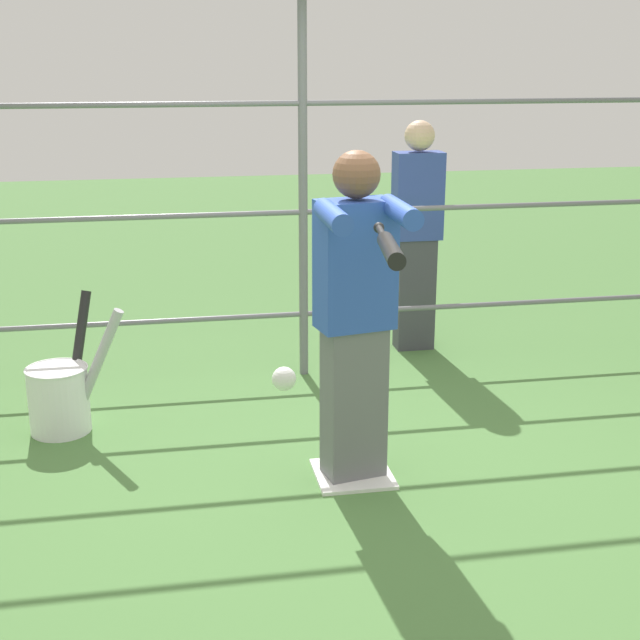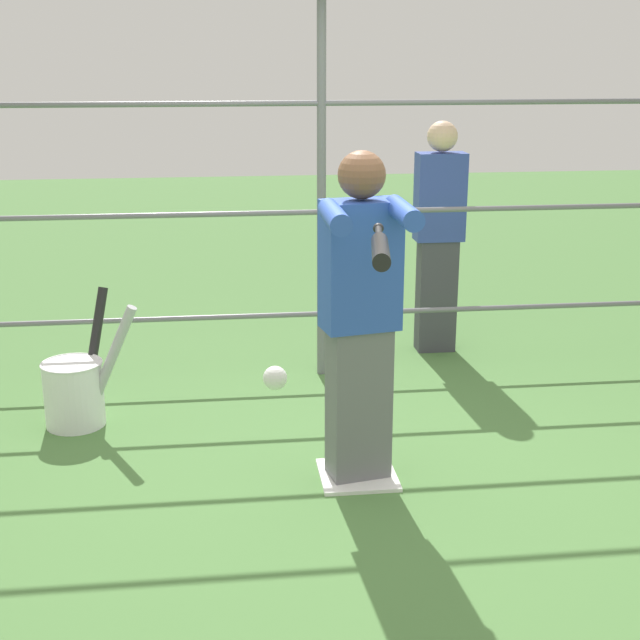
{
  "view_description": "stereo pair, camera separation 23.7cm",
  "coord_description": "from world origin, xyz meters",
  "px_view_note": "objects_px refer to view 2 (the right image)",
  "views": [
    {
      "loc": [
        0.94,
        4.18,
        2.15
      ],
      "look_at": [
        0.24,
        0.37,
        0.99
      ],
      "focal_mm": 50.0,
      "sensor_mm": 36.0,
      "label": 1
    },
    {
      "loc": [
        0.7,
        4.21,
        2.15
      ],
      "look_at": [
        0.24,
        0.37,
        0.99
      ],
      "focal_mm": 50.0,
      "sensor_mm": 36.0,
      "label": 2
    }
  ],
  "objects_px": {
    "baseball_bat_swinging": "(380,247)",
    "softball_in_flight": "(275,378)",
    "bat_bucket": "(77,390)",
    "batter": "(360,310)",
    "bystander_behind_fence": "(439,234)"
  },
  "relations": [
    {
      "from": "batter",
      "to": "bystander_behind_fence",
      "type": "relative_size",
      "value": 1.01
    },
    {
      "from": "softball_in_flight",
      "to": "bat_bucket",
      "type": "relative_size",
      "value": 0.12
    },
    {
      "from": "bystander_behind_fence",
      "to": "batter",
      "type": "bearing_deg",
      "value": 65.91
    },
    {
      "from": "batter",
      "to": "softball_in_flight",
      "type": "xyz_separation_m",
      "value": [
        0.49,
        0.9,
        -0.0
      ]
    },
    {
      "from": "baseball_bat_swinging",
      "to": "softball_in_flight",
      "type": "relative_size",
      "value": 8.85
    },
    {
      "from": "baseball_bat_swinging",
      "to": "bystander_behind_fence",
      "type": "xyz_separation_m",
      "value": [
        -1.0,
        -2.98,
        -0.56
      ]
    },
    {
      "from": "softball_in_flight",
      "to": "bystander_behind_fence",
      "type": "xyz_separation_m",
      "value": [
        -1.4,
        -2.94,
        -0.04
      ]
    },
    {
      "from": "baseball_bat_swinging",
      "to": "softball_in_flight",
      "type": "distance_m",
      "value": 0.66
    },
    {
      "from": "baseball_bat_swinging",
      "to": "softball_in_flight",
      "type": "xyz_separation_m",
      "value": [
        0.4,
        -0.04,
        -0.52
      ]
    },
    {
      "from": "softball_in_flight",
      "to": "bystander_behind_fence",
      "type": "height_order",
      "value": "bystander_behind_fence"
    },
    {
      "from": "batter",
      "to": "baseball_bat_swinging",
      "type": "bearing_deg",
      "value": 84.81
    },
    {
      "from": "softball_in_flight",
      "to": "bat_bucket",
      "type": "height_order",
      "value": "softball_in_flight"
    },
    {
      "from": "baseball_bat_swinging",
      "to": "bystander_behind_fence",
      "type": "height_order",
      "value": "bystander_behind_fence"
    },
    {
      "from": "softball_in_flight",
      "to": "baseball_bat_swinging",
      "type": "bearing_deg",
      "value": 174.79
    },
    {
      "from": "softball_in_flight",
      "to": "bat_bucket",
      "type": "distance_m",
      "value": 2.21
    }
  ]
}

